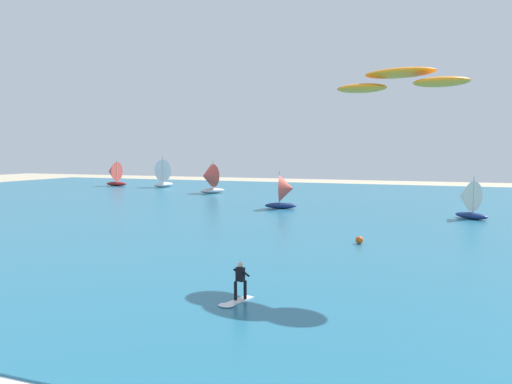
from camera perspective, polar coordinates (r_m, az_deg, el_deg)
name	(u,v)px	position (r m, az deg, el deg)	size (l,w,h in m)	color
ocean	(370,211)	(56.48, 12.68, -2.07)	(160.00, 90.00, 0.10)	#236B89
kitesurfer	(238,288)	(21.89, -2.09, -10.71)	(1.05, 2.03, 1.67)	white
kite	(400,80)	(27.09, 15.84, 11.99)	(7.14, 3.91, 1.03)	orange
sailboat_near_shore	(113,173)	(97.83, -15.73, 2.02)	(4.29, 3.63, 5.04)	maroon
sailboat_far_right	(166,173)	(92.78, -10.07, 2.14)	(4.25, 4.92, 5.58)	silver
sailboat_far_left	(209,178)	(77.36, -5.32, 1.53)	(4.14, 4.52, 5.02)	silver
sailboat_trailing	(285,191)	(56.64, 3.31, 0.08)	(3.76, 3.29, 4.24)	navy
sailboat_mid_left	(467,199)	(52.27, 22.66, -0.74)	(3.64, 3.43, 4.05)	navy
marker_buoy	(359,240)	(35.92, 11.54, -5.31)	(0.53, 0.53, 0.53)	#E55919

